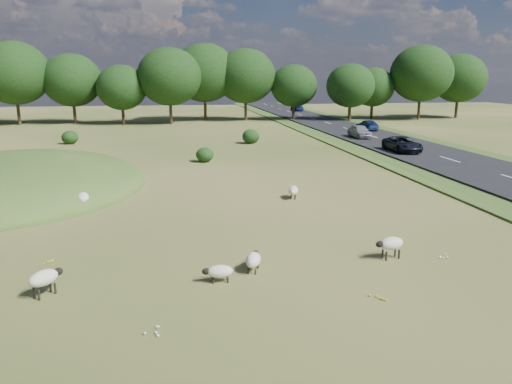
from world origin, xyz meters
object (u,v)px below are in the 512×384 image
Objects in this scene: sheep_0 at (83,198)px; car_3 at (297,107)px; sheep_1 at (391,244)px; sheep_2 at (219,272)px; sheep_5 at (45,278)px; car_0 at (360,131)px; sheep_4 at (293,191)px; car_1 at (367,125)px; sheep_3 at (253,259)px; car_5 at (402,144)px.

sheep_0 is 73.48m from car_3.
car_3 reaches higher than sheep_1.
sheep_5 reaches higher than sheep_2.
car_0 reaches higher than sheep_5.
car_0 reaches higher than sheep_2.
sheep_0 is 15.80m from sheep_1.
sheep_1 is 0.95× the size of sheep_4.
sheep_0 is at bearing -47.59° from sheep_1.
sheep_5 is (-10.89, -11.27, 0.15)m from sheep_4.
car_0 is at bearing 62.18° from car_1.
sheep_0 is 12.17m from sheep_3.
sheep_3 is 80.21m from car_3.
sheep_0 is 0.31× the size of car_3.
car_0 is (24.45, 35.97, 0.34)m from sheep_5.
car_0 is (24.94, 25.36, 0.28)m from sheep_0.
sheep_5 is (0.49, -10.61, -0.06)m from sheep_0.
sheep_3 is 11.10m from sheep_4.
car_5 is at bearing -90.00° from car_0.
car_3 is (28.25, 78.24, 0.28)m from sheep_5.
car_0 is at bearing 84.86° from car_3.
sheep_0 is at bearing 66.97° from car_3.
sheep_5 is at bearing -5.43° from sheep_1.
car_3 is (17.36, 66.97, 0.43)m from sheep_4.
sheep_3 is at bearing -125.43° from car_5.
car_0 reaches higher than sheep_4.
sheep_0 is 1.18× the size of sheep_5.
sheep_2 is 81.34m from car_3.
car_5 reaches higher than sheep_2.
sheep_1 is 1.17× the size of sheep_2.
sheep_1 is at bearing -169.49° from sheep_2.
sheep_2 is at bearing -153.69° from sheep_0.
car_3 reaches higher than sheep_0.
car_3 is at bearing -176.61° from sheep_4.
car_3 is (22.69, 78.11, 0.50)m from sheep_2.
sheep_1 is 10.11m from sheep_4.
sheep_1 is 0.30× the size of car_0.
sheep_2 is (6.05, -10.48, -0.28)m from sheep_0.
sheep_4 is at bearing -114.65° from sheep_2.
sheep_5 reaches higher than sheep_4.
sheep_4 is at bearing -2.38° from sheep_3.
car_5 is (12.21, 24.39, 0.30)m from sheep_1.
sheep_1 is 1.09× the size of sheep_5.
sheep_2 is 12.35m from sheep_4.
car_3 is (0.00, 35.06, 0.02)m from car_1.
car_3 is (21.38, 77.31, 0.45)m from sheep_3.
car_3 is at bearing 85.87° from car_5.
sheep_2 is at bearing 73.80° from car_3.
sheep_4 is 19.76m from car_5.
sheep_0 is 0.32× the size of car_1.
car_0 is at bearing 8.85° from sheep_5.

